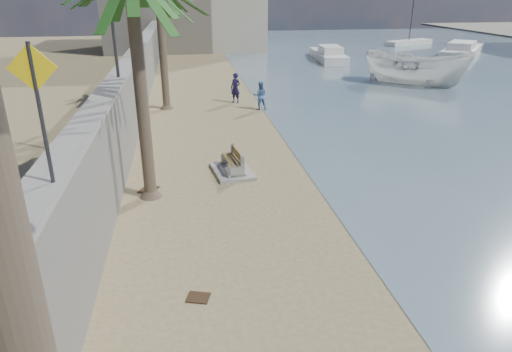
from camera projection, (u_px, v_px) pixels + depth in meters
seawall at (137, 85)px, 25.63m from camera, size 0.45×70.00×3.50m
wall_cap at (134, 52)px, 24.94m from camera, size 0.80×70.00×0.12m
bench_far at (232, 163)px, 17.99m from camera, size 1.71×2.28×0.88m
pedestrian_sign at (37, 95)px, 7.46m from camera, size 0.78×0.07×2.40m
person_a at (235, 86)px, 28.83m from camera, size 0.93×0.90×2.15m
person_b at (260, 94)px, 27.25m from camera, size 0.97×0.78×1.87m
boat_cruiser at (416, 67)px, 34.16m from camera, size 4.31×4.30×3.53m
yacht_near at (463, 51)px, 50.46m from camera, size 9.35×10.24×1.50m
yacht_far at (328, 56)px, 46.68m from camera, size 3.24×8.82×1.50m
sailboat_west at (409, 42)px, 59.22m from camera, size 7.32×4.59×10.77m
debris_c at (149, 190)px, 16.56m from camera, size 0.82×0.88×0.03m
debris_d at (198, 297)px, 10.77m from camera, size 0.63×0.56×0.03m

